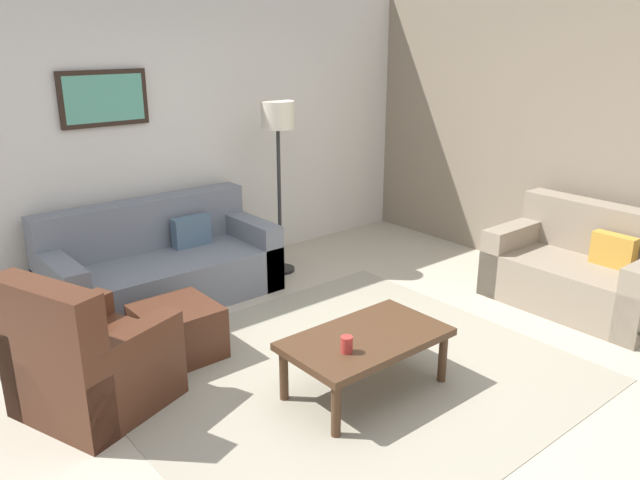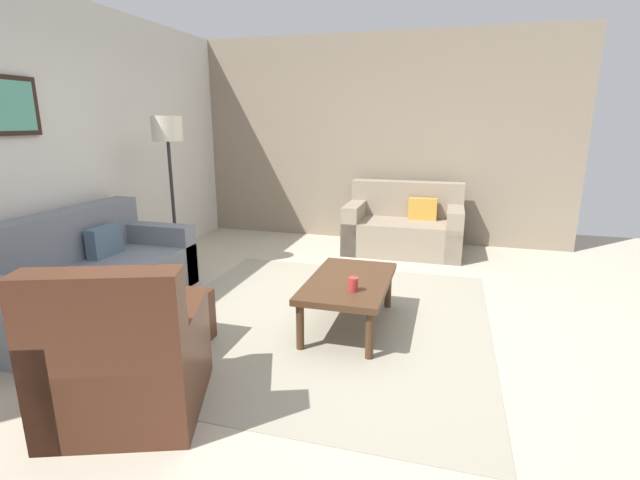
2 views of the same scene
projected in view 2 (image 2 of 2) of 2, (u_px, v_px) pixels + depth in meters
The scene contains 11 objects.
ground_plane at pixel (321, 320), 3.93m from camera, with size 8.00×8.00×0.00m, color #B2A893.
rear_partition at pixel (52, 149), 4.27m from camera, with size 6.00×0.12×2.80m, color silver.
stone_feature_panel at pixel (379, 140), 6.38m from camera, with size 0.12×5.20×2.80m, color gray.
area_rug at pixel (321, 320), 3.93m from camera, with size 3.01×2.77×0.01m, color gray.
couch_main at pixel (81, 280), 4.04m from camera, with size 1.99×0.93×0.88m.
couch_loveseat at pixel (404, 228), 6.02m from camera, with size 0.89×1.46×0.88m.
armchair_leather at pixel (125, 368), 2.59m from camera, with size 1.03×1.03×0.95m.
ottoman at pixel (164, 323), 3.41m from camera, with size 0.56×0.56×0.40m, color #4C2819.
coffee_table at pixel (349, 285), 3.74m from camera, with size 1.10×0.64×0.41m.
cup at pixel (353, 284), 3.46m from camera, with size 0.08×0.08×0.11m, color #B2332D.
lamp_standing at pixel (168, 145), 4.89m from camera, with size 0.32×0.32×1.71m.
Camera 2 is at (-3.50, -0.98, 1.65)m, focal length 25.79 mm.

